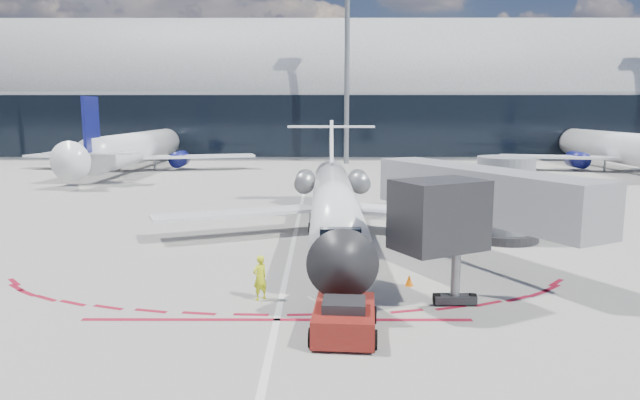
{
  "coord_description": "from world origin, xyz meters",
  "views": [
    {
      "loc": [
        1.61,
        -30.96,
        7.46
      ],
      "look_at": [
        1.52,
        -3.99,
        3.16
      ],
      "focal_mm": 32.0,
      "sensor_mm": 36.0,
      "label": 1
    }
  ],
  "objects": [
    {
      "name": "ground",
      "position": [
        0.0,
        0.0,
        0.0
      ],
      "size": [
        260.0,
        260.0,
        0.0
      ],
      "primitive_type": "plane",
      "color": "slate",
      "rests_on": "ground"
    },
    {
      "name": "apron_centerline",
      "position": [
        0.0,
        2.0,
        0.01
      ],
      "size": [
        0.25,
        40.0,
        0.01
      ],
      "primitive_type": "cube",
      "color": "silver",
      "rests_on": "ground"
    },
    {
      "name": "apron_stop_bar",
      "position": [
        0.0,
        -11.5,
        0.01
      ],
      "size": [
        14.0,
        0.25,
        0.01
      ],
      "primitive_type": "cube",
      "color": "maroon",
      "rests_on": "ground"
    },
    {
      "name": "terminal_building",
      "position": [
        0.0,
        64.97,
        8.52
      ],
      "size": [
        150.0,
        24.15,
        24.0
      ],
      "color": "#9B9EA1",
      "rests_on": "ground"
    },
    {
      "name": "jet_bridge",
      "position": [
        9.79,
        -3.01,
        3.01
      ],
      "size": [
        10.03,
        15.2,
        4.9
      ],
      "color": "gray",
      "rests_on": "ground"
    },
    {
      "name": "light_mast_centre",
      "position": [
        5.0,
        48.0,
        12.5
      ],
      "size": [
        0.7,
        0.7,
        25.0
      ],
      "primitive_type": "cylinder",
      "color": "gray",
      "rests_on": "ground"
    },
    {
      "name": "regional_jet",
      "position": [
        2.33,
        1.99,
        2.23
      ],
      "size": [
        21.59,
        26.62,
        6.67
      ],
      "color": "silver",
      "rests_on": "ground"
    },
    {
      "name": "pushback_tug",
      "position": [
        2.36,
        -12.87,
        0.58
      ],
      "size": [
        2.39,
        5.14,
        1.32
      ],
      "rotation": [
        0.0,
        0.0,
        -0.08
      ],
      "color": "#63120E",
      "rests_on": "ground"
    },
    {
      "name": "ramp_worker",
      "position": [
        -0.83,
        -9.29,
        0.9
      ],
      "size": [
        0.77,
        0.77,
        1.8
      ],
      "primitive_type": "imported",
      "rotation": [
        0.0,
        0.0,
        3.91
      ],
      "color": "#D1E217",
      "rests_on": "ground"
    },
    {
      "name": "safety_cone_right",
      "position": [
        5.34,
        -7.48,
        0.24
      ],
      "size": [
        0.35,
        0.35,
        0.49
      ],
      "primitive_type": "cone",
      "color": "#FB6C05",
      "rests_on": "ground"
    },
    {
      "name": "bg_airliner_0",
      "position": [
        -21.18,
        40.01,
        5.45
      ],
      "size": [
        33.67,
        35.65,
        10.89
      ],
      "primitive_type": null,
      "color": "silver",
      "rests_on": "ground"
    },
    {
      "name": "bg_airliner_1",
      "position": [
        38.24,
        39.2,
        5.49
      ],
      "size": [
        33.93,
        35.93,
        10.98
      ],
      "primitive_type": null,
      "color": "silver",
      "rests_on": "ground"
    }
  ]
}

